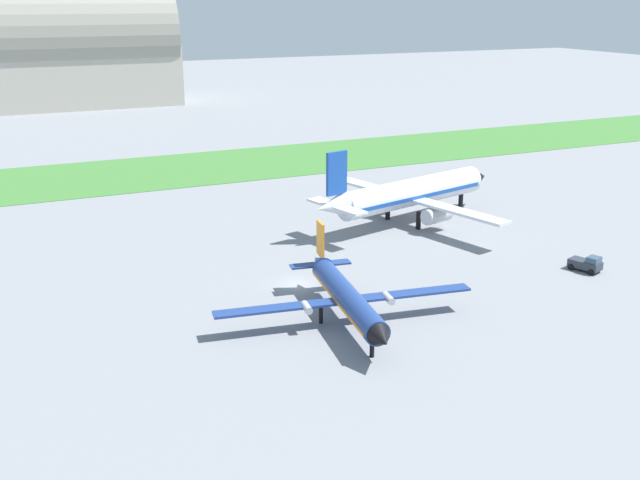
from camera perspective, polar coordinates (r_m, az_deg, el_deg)
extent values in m
plane|color=gray|center=(84.31, -1.69, -3.40)|extent=(600.00, 600.00, 0.00)
cube|color=#3D7533|center=(141.84, -11.65, 5.11)|extent=(360.00, 28.00, 0.08)
cylinder|color=navy|center=(73.29, 2.09, -4.40)|extent=(4.83, 17.14, 2.36)
cone|color=black|center=(65.16, 4.68, -7.42)|extent=(2.63, 2.67, 2.31)
cone|color=navy|center=(82.02, -0.06, -1.68)|extent=(2.58, 3.58, 2.12)
cube|color=orange|center=(73.35, 2.09, -4.53)|extent=(4.74, 16.21, 0.33)
cube|color=navy|center=(75.98, 6.64, -4.02)|extent=(13.07, 3.54, 0.24)
cube|color=navy|center=(72.25, -2.95, -5.11)|extent=(13.07, 3.54, 0.24)
cylinder|color=#B7BABF|center=(74.59, 5.17, -4.40)|extent=(1.02, 1.98, 0.75)
cylinder|color=#B7BABF|center=(72.18, -1.02, -5.11)|extent=(1.02, 1.98, 0.75)
cube|color=orange|center=(80.70, 0.03, 0.06)|extent=(0.59, 2.14, 3.77)
cube|color=navy|center=(82.06, 1.14, -1.72)|extent=(3.47, 1.88, 0.19)
cube|color=navy|center=(81.20, -1.09, -1.94)|extent=(3.47, 1.88, 0.19)
cylinder|color=black|center=(68.02, 3.94, -8.14)|extent=(0.42, 0.42, 1.65)
cylinder|color=black|center=(75.79, 3.48, -5.29)|extent=(0.42, 0.42, 1.65)
cylinder|color=black|center=(74.47, 0.07, -5.69)|extent=(0.42, 0.42, 1.65)
cylinder|color=silver|center=(107.16, 6.96, 3.60)|extent=(25.31, 10.05, 3.84)
cone|color=black|center=(117.37, 11.74, 4.62)|extent=(4.33, 4.52, 3.77)
cone|color=silver|center=(97.31, 0.93, 2.55)|extent=(5.60, 4.58, 3.46)
cube|color=#19479E|center=(107.23, 6.96, 3.45)|extent=(23.98, 9.78, 0.54)
cube|color=silver|center=(112.64, 3.64, 4.05)|extent=(6.59, 16.85, 0.38)
cube|color=silver|center=(101.39, 10.07, 2.23)|extent=(6.59, 16.85, 0.38)
cylinder|color=#B7BABF|center=(110.85, 4.68, 3.07)|extent=(4.59, 3.10, 2.11)
cylinder|color=#B7BABF|center=(103.67, 8.78, 1.86)|extent=(4.59, 3.10, 2.11)
cube|color=#19479E|center=(96.71, 1.26, 5.04)|extent=(3.16, 1.24, 5.59)
cube|color=silver|center=(99.58, 0.34, 2.86)|extent=(3.26, 5.26, 0.31)
cube|color=silver|center=(95.99, 2.19, 2.26)|extent=(3.26, 5.26, 0.31)
cylinder|color=black|center=(115.51, 10.54, 2.87)|extent=(0.69, 0.69, 2.45)
cylinder|color=black|center=(108.82, 5.12, 2.17)|extent=(0.69, 0.69, 2.45)
cylinder|color=black|center=(104.76, 7.42, 1.46)|extent=(0.69, 0.69, 2.45)
cube|color=#2D333D|center=(93.55, 19.31, -1.73)|extent=(2.90, 3.99, 0.90)
cube|color=#334C60|center=(92.89, 19.91, -1.41)|extent=(1.86, 1.73, 0.70)
cylinder|color=black|center=(93.96, 20.22, -2.04)|extent=(0.47, 0.74, 0.70)
cylinder|color=black|center=(92.42, 19.72, -2.31)|extent=(0.47, 0.74, 0.70)
cylinder|color=black|center=(94.99, 18.86, -1.68)|extent=(0.47, 0.74, 0.70)
cylinder|color=black|center=(93.46, 18.35, -1.94)|extent=(0.47, 0.74, 0.70)
cube|color=#B2AD9E|center=(235.18, -17.72, 11.75)|extent=(54.78, 27.55, 17.27)
cylinder|color=gray|center=(234.39, -17.99, 14.51)|extent=(53.68, 30.31, 30.31)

